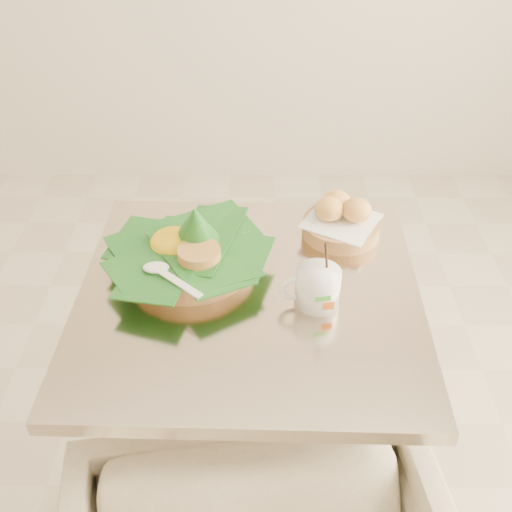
{
  "coord_description": "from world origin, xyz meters",
  "views": [
    {
      "loc": [
        0.14,
        -1.07,
        1.58
      ],
      "look_at": [
        0.14,
        -0.02,
        0.82
      ],
      "focal_mm": 45.0,
      "sensor_mm": 36.0,
      "label": 1
    }
  ],
  "objects_px": {
    "rice_basket": "(190,249)",
    "bread_basket": "(341,220)",
    "coffee_mug": "(317,286)",
    "cafe_table": "(250,368)"
  },
  "relations": [
    {
      "from": "rice_basket",
      "to": "bread_basket",
      "type": "distance_m",
      "value": 0.36
    },
    {
      "from": "cafe_table",
      "to": "rice_basket",
      "type": "height_order",
      "value": "rice_basket"
    },
    {
      "from": "rice_basket",
      "to": "cafe_table",
      "type": "bearing_deg",
      "value": -34.39
    },
    {
      "from": "rice_basket",
      "to": "bread_basket",
      "type": "xyz_separation_m",
      "value": [
        0.33,
        0.13,
        -0.01
      ]
    },
    {
      "from": "bread_basket",
      "to": "coffee_mug",
      "type": "height_order",
      "value": "coffee_mug"
    },
    {
      "from": "coffee_mug",
      "to": "rice_basket",
      "type": "bearing_deg",
      "value": 155.32
    },
    {
      "from": "cafe_table",
      "to": "bread_basket",
      "type": "relative_size",
      "value": 3.68
    },
    {
      "from": "cafe_table",
      "to": "bread_basket",
      "type": "height_order",
      "value": "bread_basket"
    },
    {
      "from": "bread_basket",
      "to": "coffee_mug",
      "type": "bearing_deg",
      "value": -106.48
    },
    {
      "from": "rice_basket",
      "to": "coffee_mug",
      "type": "relative_size",
      "value": 2.21
    }
  ]
}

